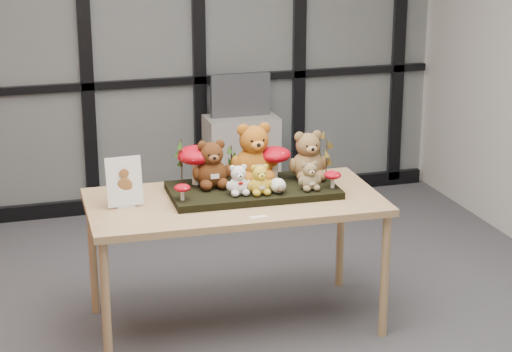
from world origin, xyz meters
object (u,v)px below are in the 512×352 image
object	(u,v)px
bear_tan_back	(308,153)
mushroom_back_left	(196,163)
sign_holder	(124,184)
mushroom_back_right	(274,162)
bear_brown_medium	(211,161)
bear_beige_small	(309,174)
diorama_tray	(253,190)
plush_cream_hedgehog	(278,185)
bear_white_bow	(238,178)
mushroom_front_right	(333,179)
bear_pooh_yellow	(254,149)
bear_small_yellow	(260,178)
mushroom_front_left	(182,191)
display_table	(234,209)
monitor	(240,95)
cabinet	(241,163)

from	to	relation	value
bear_tan_back	mushroom_back_left	distance (m)	0.68
sign_holder	mushroom_back_right	bearing A→B (deg)	3.88
bear_brown_medium	bear_beige_small	size ratio (longest dim) A/B	1.67
diorama_tray	plush_cream_hedgehog	bearing A→B (deg)	-52.24
bear_brown_medium	mushroom_back_right	xyz separation A→B (m)	(0.40, 0.02, -0.04)
bear_white_bow	mushroom_back_left	world-z (taller)	mushroom_back_left
bear_brown_medium	mushroom_front_right	bearing A→B (deg)	-17.17
bear_pooh_yellow	bear_brown_medium	distance (m)	0.28
bear_small_yellow	mushroom_front_left	xyz separation A→B (m)	(-0.45, 0.02, -0.05)
display_table	bear_beige_small	size ratio (longest dim) A/B	9.37
mushroom_front_left	mushroom_back_left	bearing A→B (deg)	61.15
mushroom_front_right	bear_tan_back	bearing A→B (deg)	109.74
bear_tan_back	plush_cream_hedgehog	distance (m)	0.35
plush_cream_hedgehog	mushroom_front_right	world-z (taller)	mushroom_front_right
diorama_tray	sign_holder	distance (m)	0.77
diorama_tray	monitor	distance (m)	2.07
mushroom_front_left	bear_pooh_yellow	bearing A→B (deg)	26.15
bear_tan_back	mushroom_back_left	xyz separation A→B (m)	(-0.67, 0.08, -0.03)
bear_brown_medium	cabinet	world-z (taller)	bear_brown_medium
mushroom_back_left	bear_tan_back	bearing A→B (deg)	-7.00
bear_brown_medium	bear_tan_back	world-z (taller)	bear_tan_back
bear_tan_back	sign_holder	bearing A→B (deg)	-173.95
diorama_tray	plush_cream_hedgehog	xyz separation A→B (m)	(0.11, -0.15, 0.07)
cabinet	monitor	xyz separation A→B (m)	(0.00, 0.02, 0.56)
display_table	bear_small_yellow	bearing A→B (deg)	-28.39
display_table	monitor	bearing A→B (deg)	75.13
plush_cream_hedgehog	sign_holder	world-z (taller)	sign_holder
bear_brown_medium	plush_cream_hedgehog	xyz separation A→B (m)	(0.34, -0.23, -0.11)
bear_white_bow	mushroom_front_right	world-z (taller)	bear_white_bow
mushroom_back_left	mushroom_back_right	world-z (taller)	mushroom_back_left
display_table	mushroom_front_left	bearing A→B (deg)	-167.86
bear_small_yellow	cabinet	xyz separation A→B (m)	(0.49, 2.12, -0.56)
diorama_tray	bear_small_yellow	bearing A→B (deg)	-87.97
bear_small_yellow	sign_holder	distance (m)	0.77
plush_cream_hedgehog	bear_brown_medium	bearing A→B (deg)	148.20
bear_white_bow	bear_small_yellow	bearing A→B (deg)	-11.40
monitor	plush_cream_hedgehog	bearing A→B (deg)	-100.22
bear_brown_medium	mushroom_back_left	distance (m)	0.10
cabinet	plush_cream_hedgehog	bearing A→B (deg)	-100.31
bear_white_bow	mushroom_front_right	xyz separation A→B (m)	(0.56, -0.05, -0.04)
mushroom_back_left	bear_brown_medium	bearing A→B (deg)	-41.43
bear_pooh_yellow	sign_holder	distance (m)	0.83
display_table	bear_white_bow	bearing A→B (deg)	-74.87
sign_holder	monitor	world-z (taller)	monitor
mushroom_back_right	mushroom_front_right	world-z (taller)	mushroom_back_right
bear_pooh_yellow	mushroom_front_right	bearing A→B (deg)	-33.23
bear_white_bow	bear_beige_small	world-z (taller)	bear_white_bow
bear_beige_small	display_table	bearing A→B (deg)	171.16
bear_pooh_yellow	mushroom_back_right	distance (m)	0.15
diorama_tray	bear_brown_medium	xyz separation A→B (m)	(-0.23, 0.08, 0.18)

